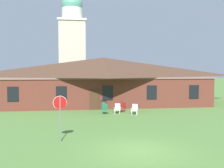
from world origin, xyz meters
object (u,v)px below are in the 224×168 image
Objects in this scene: stop_sign at (60,109)px; lawn_chair_near_door at (118,108)px; lawn_chair_left_end at (122,107)px; lawn_chair_middle at (135,109)px; trash_bin at (104,105)px; lawn_chair_by_porch at (105,109)px.

stop_sign is 10.47m from lawn_chair_near_door.
lawn_chair_left_end and lawn_chair_middle have the same top height.
lawn_chair_near_door is 1.14m from lawn_chair_left_end.
lawn_chair_middle is (1.56, -0.61, 0.00)m from lawn_chair_near_door.
trash_bin is (3.73, 11.50, -1.45)m from stop_sign.
lawn_chair_left_end is 1.00× the size of lawn_chair_middle.
lawn_chair_by_porch is at bearing -93.16° from trash_bin.
stop_sign is at bearing -118.46° from lawn_chair_left_end.
lawn_chair_by_porch is 2.85m from lawn_chair_middle.
lawn_chair_left_end is at bearing 120.53° from lawn_chair_middle.
lawn_chair_middle is at bearing -59.47° from lawn_chair_left_end.
lawn_chair_near_door and lawn_chair_left_end have the same top height.
stop_sign is 12.17m from trash_bin.
lawn_chair_near_door is (4.83, 9.18, -1.45)m from stop_sign.
lawn_chair_left_end is 2.23m from trash_bin.
stop_sign is 2.85× the size of lawn_chair_left_end.
trash_bin reaches higher than lawn_chair_left_end.
lawn_chair_left_end is 0.98× the size of trash_bin.
lawn_chair_by_porch is (3.60, 9.12, -1.45)m from stop_sign.
lawn_chair_near_door is (1.24, 0.05, 0.00)m from lawn_chair_by_porch.
lawn_chair_by_porch is 2.38m from trash_bin.
lawn_chair_left_end is at bearing 61.54° from stop_sign.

